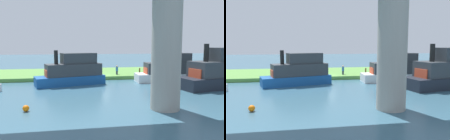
{
  "view_description": "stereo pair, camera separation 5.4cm",
  "coord_description": "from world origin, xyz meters",
  "views": [
    {
      "loc": [
        3.9,
        32.03,
        5.17
      ],
      "look_at": [
        -0.81,
        5.0,
        2.0
      ],
      "focal_mm": 37.05,
      "sensor_mm": 36.0,
      "label": 1
    },
    {
      "loc": [
        3.85,
        32.04,
        5.17
      ],
      "look_at": [
        -0.81,
        5.0,
        2.0
      ],
      "focal_mm": 37.05,
      "sensor_mm": 36.0,
      "label": 2
    }
  ],
  "objects": [
    {
      "name": "ground_plane",
      "position": [
        0.0,
        0.0,
        0.0
      ],
      "size": [
        160.0,
        160.0,
        0.0
      ],
      "primitive_type": "plane",
      "color": "#386075"
    },
    {
      "name": "marker_buoy",
      "position": [
        7.43,
        14.04,
        0.25
      ],
      "size": [
        0.5,
        0.5,
        0.5
      ],
      "primitive_type": "sphere",
      "color": "orange",
      "rests_on": "ground"
    },
    {
      "name": "pontoon_yellow",
      "position": [
        3.88,
        2.7,
        1.61
      ],
      "size": [
        8.94,
        4.99,
        4.34
      ],
      "color": "#195199",
      "rests_on": "ground"
    },
    {
      "name": "houseboat_blue",
      "position": [
        -13.38,
        7.7,
        1.9
      ],
      "size": [
        10.49,
        5.22,
        5.13
      ],
      "color": "#1E232D",
      "rests_on": "ground"
    },
    {
      "name": "skiff_small",
      "position": [
        -9.03,
        2.53,
        1.57
      ],
      "size": [
        8.37,
        3.02,
        4.24
      ],
      "color": "white",
      "rests_on": "ground"
    },
    {
      "name": "mooring_post",
      "position": [
        -6.27,
        -1.77,
        0.96
      ],
      "size": [
        0.2,
        0.2,
        0.92
      ],
      "primitive_type": "cylinder",
      "color": "brown",
      "rests_on": "grassy_bank"
    },
    {
      "name": "bridge_pylon",
      "position": [
        -3.3,
        15.16,
        5.39
      ],
      "size": [
        2.29,
        2.29,
        10.77
      ],
      "primitive_type": "cylinder",
      "color": "#9E998E",
      "rests_on": "ground"
    },
    {
      "name": "grassy_bank",
      "position": [
        0.0,
        -6.0,
        0.25
      ],
      "size": [
        80.0,
        12.0,
        0.5
      ],
      "primitive_type": "cube",
      "color": "#5B9342",
      "rests_on": "ground"
    },
    {
      "name": "person_on_bank",
      "position": [
        -2.74,
        -1.81,
        1.2
      ],
      "size": [
        0.48,
        0.48,
        1.39
      ],
      "color": "#2D334C",
      "rests_on": "grassy_bank"
    }
  ]
}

